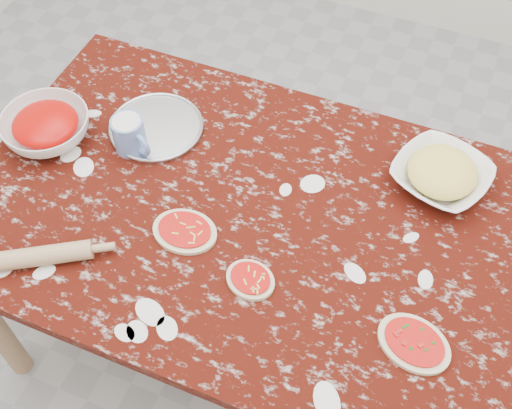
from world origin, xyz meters
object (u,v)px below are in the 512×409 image
object	(u,v)px
worktable	(256,233)
sauce_bowl	(47,128)
pizza_tray	(156,128)
cheese_bowl	(441,176)
flour_mug	(130,135)
rolling_pin	(41,256)

from	to	relation	value
worktable	sauce_bowl	world-z (taller)	sauce_bowl
worktable	pizza_tray	distance (m)	0.45
cheese_bowl	worktable	bearing A→B (deg)	-145.28
pizza_tray	sauce_bowl	size ratio (longest dim) A/B	1.07
cheese_bowl	flour_mug	size ratio (longest dim) A/B	1.89
flour_mug	worktable	bearing A→B (deg)	-11.68
cheese_bowl	flour_mug	bearing A→B (deg)	-166.21
pizza_tray	flour_mug	world-z (taller)	flour_mug
sauce_bowl	cheese_bowl	world-z (taller)	sauce_bowl
pizza_tray	cheese_bowl	world-z (taller)	cheese_bowl
sauce_bowl	flour_mug	world-z (taller)	flour_mug
sauce_bowl	cheese_bowl	bearing A→B (deg)	13.51
worktable	rolling_pin	world-z (taller)	rolling_pin
cheese_bowl	rolling_pin	distance (m)	1.09
pizza_tray	flour_mug	bearing A→B (deg)	-106.71
sauce_bowl	flour_mug	size ratio (longest dim) A/B	1.89
worktable	cheese_bowl	bearing A→B (deg)	34.72
pizza_tray	sauce_bowl	bearing A→B (deg)	-151.61
sauce_bowl	cheese_bowl	size ratio (longest dim) A/B	1.00
pizza_tray	cheese_bowl	size ratio (longest dim) A/B	1.08
pizza_tray	rolling_pin	distance (m)	0.53
cheese_bowl	rolling_pin	bearing A→B (deg)	-143.99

